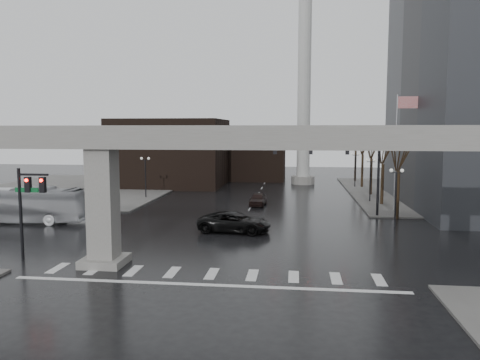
{
  "coord_description": "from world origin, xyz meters",
  "views": [
    {
      "loc": [
        4.82,
        -27.42,
        8.46
      ],
      "look_at": [
        0.49,
        8.98,
        4.5
      ],
      "focal_mm": 35.0,
      "sensor_mm": 36.0,
      "label": 1
    }
  ],
  "objects_px": {
    "signal_mast_arm": "(339,157)",
    "far_car": "(258,199)",
    "pickup_truck": "(234,222)",
    "city_bus": "(23,205)"
  },
  "relations": [
    {
      "from": "pickup_truck",
      "to": "far_car",
      "type": "xyz_separation_m",
      "value": [
        0.85,
        13.89,
        -0.13
      ]
    },
    {
      "from": "far_car",
      "to": "signal_mast_arm",
      "type": "bearing_deg",
      "value": -30.18
    },
    {
      "from": "signal_mast_arm",
      "to": "far_car",
      "type": "xyz_separation_m",
      "value": [
        -8.29,
        5.42,
        -5.12
      ]
    },
    {
      "from": "signal_mast_arm",
      "to": "pickup_truck",
      "type": "relative_size",
      "value": 2.01
    },
    {
      "from": "pickup_truck",
      "to": "far_car",
      "type": "height_order",
      "value": "pickup_truck"
    },
    {
      "from": "city_bus",
      "to": "far_car",
      "type": "height_order",
      "value": "city_bus"
    },
    {
      "from": "signal_mast_arm",
      "to": "far_car",
      "type": "relative_size",
      "value": 2.9
    },
    {
      "from": "pickup_truck",
      "to": "city_bus",
      "type": "bearing_deg",
      "value": 91.25
    },
    {
      "from": "signal_mast_arm",
      "to": "city_bus",
      "type": "distance_m",
      "value": 29.91
    },
    {
      "from": "pickup_truck",
      "to": "city_bus",
      "type": "height_order",
      "value": "city_bus"
    }
  ]
}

